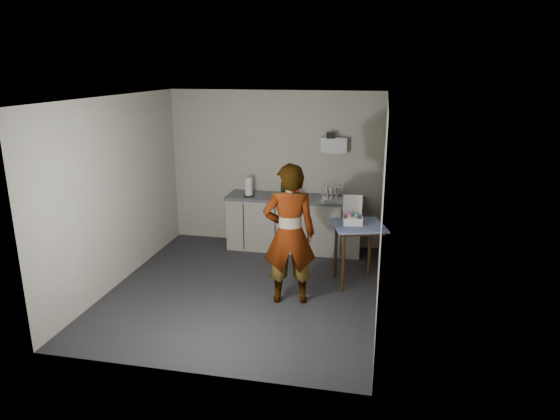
% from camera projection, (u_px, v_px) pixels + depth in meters
% --- Properties ---
extents(ground, '(4.00, 4.00, 0.00)m').
position_uv_depth(ground, '(244.00, 289.00, 6.91)').
color(ground, '#252429').
rests_on(ground, ground).
extents(wall_back, '(3.60, 0.02, 2.60)m').
position_uv_depth(wall_back, '(275.00, 169.00, 8.42)').
color(wall_back, beige).
rests_on(wall_back, ground).
extents(wall_right, '(0.02, 4.00, 2.60)m').
position_uv_depth(wall_right, '(381.00, 206.00, 6.20)').
color(wall_right, beige).
rests_on(wall_right, ground).
extents(wall_left, '(0.02, 4.00, 2.60)m').
position_uv_depth(wall_left, '(118.00, 192.00, 6.89)').
color(wall_left, beige).
rests_on(wall_left, ground).
extents(ceiling, '(3.60, 4.00, 0.01)m').
position_uv_depth(ceiling, '(240.00, 98.00, 6.18)').
color(ceiling, white).
rests_on(ceiling, wall_back).
extents(kitchen_counter, '(2.24, 0.62, 0.91)m').
position_uv_depth(kitchen_counter, '(295.00, 225.00, 8.31)').
color(kitchen_counter, black).
rests_on(kitchen_counter, ground).
extents(wall_shelf, '(0.42, 0.18, 0.37)m').
position_uv_depth(wall_shelf, '(334.00, 145.00, 8.03)').
color(wall_shelf, white).
rests_on(wall_shelf, ground).
extents(side_table, '(0.85, 0.85, 0.88)m').
position_uv_depth(side_table, '(358.00, 232.00, 6.89)').
color(side_table, '#3E280E').
rests_on(side_table, ground).
extents(standing_man, '(0.76, 0.58, 1.84)m').
position_uv_depth(standing_man, '(289.00, 234.00, 6.32)').
color(standing_man, '#B2A593').
rests_on(standing_man, ground).
extents(soap_bottle, '(0.14, 0.14, 0.33)m').
position_uv_depth(soap_bottle, '(291.00, 187.00, 8.12)').
color(soap_bottle, black).
rests_on(soap_bottle, kitchen_counter).
extents(soda_can, '(0.07, 0.07, 0.13)m').
position_uv_depth(soda_can, '(297.00, 193.00, 8.13)').
color(soda_can, red).
rests_on(soda_can, kitchen_counter).
extents(dark_bottle, '(0.07, 0.07, 0.24)m').
position_uv_depth(dark_bottle, '(283.00, 189.00, 8.21)').
color(dark_bottle, black).
rests_on(dark_bottle, kitchen_counter).
extents(paper_towel, '(0.18, 0.18, 0.31)m').
position_uv_depth(paper_towel, '(249.00, 187.00, 8.18)').
color(paper_towel, black).
rests_on(paper_towel, kitchen_counter).
extents(dish_rack, '(0.35, 0.27, 0.25)m').
position_uv_depth(dish_rack, '(333.00, 196.00, 7.99)').
color(dish_rack, white).
rests_on(dish_rack, kitchen_counter).
extents(bakery_box, '(0.30, 0.31, 0.37)m').
position_uv_depth(bakery_box, '(353.00, 217.00, 6.89)').
color(bakery_box, white).
rests_on(bakery_box, side_table).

